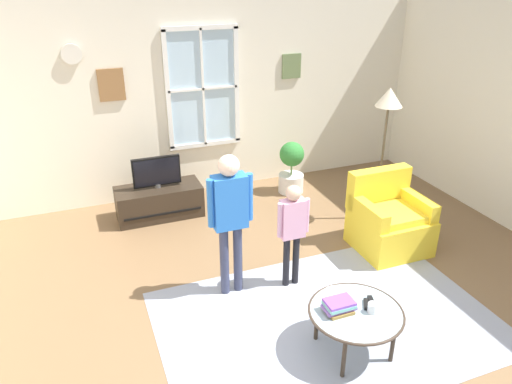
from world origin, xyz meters
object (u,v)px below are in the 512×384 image
Objects in this scene: coffee_table at (356,313)px; book_stack at (339,306)px; remote_near_cup at (371,301)px; potted_plant_by_window at (291,167)px; armchair at (389,221)px; cup at (372,308)px; tv_stand at (159,202)px; floor_lamp at (388,111)px; person_pink_shirt at (292,224)px; television at (157,172)px; person_blue_shirt at (230,210)px; remote_near_books at (366,304)px.

book_stack is at bearing 159.52° from coffee_table.
coffee_table is 3.00× the size of book_stack.
potted_plant_by_window is at bearing 77.42° from remote_near_cup.
book_stack is 3.19m from potted_plant_by_window.
armchair is at bearing -77.36° from potted_plant_by_window.
armchair is 10.18× the size of cup.
tv_stand is 1.24× the size of armchair.
floor_lamp is at bearing 65.83° from armchair.
tv_stand is 2.24m from person_pink_shirt.
person_blue_shirt is (0.36, -1.86, 0.29)m from television.
floor_lamp is (1.63, 0.90, 0.73)m from person_pink_shirt.
cup is 0.61× the size of remote_near_cup.
armchair is 6.21× the size of remote_near_books.
tv_stand is at bearing 110.71° from cup.
armchair is 1.82m from coffee_table.
tv_stand is at bearing 107.11° from book_stack.
tv_stand is 0.74× the size of person_blue_shirt.
coffee_table is 1.44m from person_blue_shirt.
potted_plant_by_window is (0.86, 3.08, -0.01)m from coffee_table.
armchair is at bearing 11.12° from person_pink_shirt.
television is 2.90m from floor_lamp.
cup is 0.61× the size of remote_near_books.
person_blue_shirt is (-0.87, 1.10, 0.49)m from remote_near_cup.
floor_lamp is at bearing 51.74° from coffee_table.
armchair is 1.30m from floor_lamp.
person_pink_shirt is (0.96, -1.96, 0.07)m from television.
remote_near_books is at bearing -103.60° from potted_plant_by_window.
remote_near_books is at bearing 87.39° from cup.
person_blue_shirt is at bearing 125.80° from remote_near_books.
remote_near_cup is at bearing -125.57° from floor_lamp.
coffee_table is 2.69m from floor_lamp.
floor_lamp is (1.42, 1.91, 1.00)m from remote_near_books.
floor_lamp reaches higher than armchair.
coffee_table is 1.10m from person_pink_shirt.
book_stack is at bearing 176.46° from remote_near_books.
cup is at bearing -56.45° from person_blue_shirt.
floor_lamp reaches higher than book_stack.
cup is (0.25, -0.11, -0.01)m from book_stack.
tv_stand is at bearing 111.36° from remote_near_books.
cup is (-1.14, -1.37, 0.13)m from armchair.
television is 4.28× the size of remote_near_cup.
coffee_table is 0.16m from book_stack.
cup is at bearing -129.68° from armchair.
person_pink_shirt is at bearing -151.07° from floor_lamp.
potted_plant_by_window is at bearing 1.97° from tv_stand.
person_pink_shirt reaches higher than remote_near_books.
tv_stand is 3.21m from remote_near_cup.
floor_lamp reaches higher than person_blue_shirt.
remote_near_books is 2.58m from floor_lamp.
person_blue_shirt is 0.86× the size of floor_lamp.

